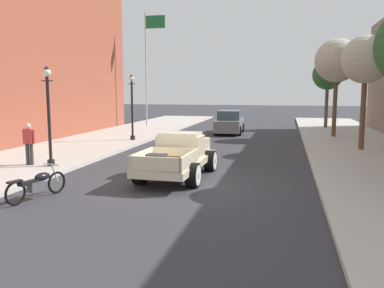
% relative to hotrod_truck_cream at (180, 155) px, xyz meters
% --- Properties ---
extents(ground_plane, '(140.00, 140.00, 0.00)m').
position_rel_hotrod_truck_cream_xyz_m(ground_plane, '(0.24, -1.74, -0.75)').
color(ground_plane, '#333338').
extents(hotrod_truck_cream, '(2.27, 4.98, 1.58)m').
position_rel_hotrod_truck_cream_xyz_m(hotrod_truck_cream, '(0.00, 0.00, 0.00)').
color(hotrod_truck_cream, beige).
rests_on(hotrod_truck_cream, ground).
extents(motorcycle_parked, '(0.77, 2.07, 0.93)m').
position_rel_hotrod_truck_cream_xyz_m(motorcycle_parked, '(-3.15, -3.98, -0.31)').
color(motorcycle_parked, black).
rests_on(motorcycle_parked, ground).
extents(car_background_grey, '(1.96, 4.35, 1.65)m').
position_rel_hotrod_truck_cream_xyz_m(car_background_grey, '(-0.18, 14.45, 0.01)').
color(car_background_grey, slate).
rests_on(car_background_grey, ground).
extents(pedestrian_sidewalk_left, '(0.53, 0.22, 1.65)m').
position_rel_hotrod_truck_cream_xyz_m(pedestrian_sidewalk_left, '(-6.13, -0.07, 0.33)').
color(pedestrian_sidewalk_left, '#333338').
rests_on(pedestrian_sidewalk_left, sidewalk_left).
extents(street_lamp_near, '(0.50, 0.32, 3.85)m').
position_rel_hotrod_truck_cream_xyz_m(street_lamp_near, '(-5.19, -0.07, 1.63)').
color(street_lamp_near, black).
rests_on(street_lamp_near, sidewalk_left).
extents(street_lamp_far, '(0.50, 0.32, 3.85)m').
position_rel_hotrod_truck_cream_xyz_m(street_lamp_far, '(-5.14, 8.39, 1.63)').
color(street_lamp_far, black).
rests_on(street_lamp_far, sidewalk_left).
extents(flagpole, '(1.74, 0.16, 9.16)m').
position_rel_hotrod_truck_cream_xyz_m(flagpole, '(-7.33, 17.66, 5.02)').
color(flagpole, '#B2B2B7').
rests_on(flagpole, sidewalk_left).
extents(street_tree_second, '(2.35, 2.35, 5.59)m').
position_rel_hotrod_truck_cream_xyz_m(street_tree_second, '(7.41, 7.41, 3.77)').
color(street_tree_second, brown).
rests_on(street_tree_second, sidewalk_right).
extents(street_tree_third, '(2.72, 2.72, 6.13)m').
position_rel_hotrod_truck_cream_xyz_m(street_tree_third, '(6.71, 12.98, 4.13)').
color(street_tree_third, brown).
rests_on(street_tree_third, sidewalk_right).
extents(street_tree_farthest, '(2.35, 2.35, 5.30)m').
position_rel_hotrod_truck_cream_xyz_m(street_tree_farthest, '(6.80, 19.42, 3.48)').
color(street_tree_farthest, brown).
rests_on(street_tree_farthest, sidewalk_right).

